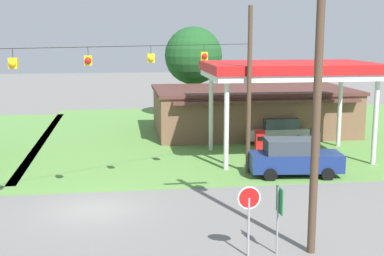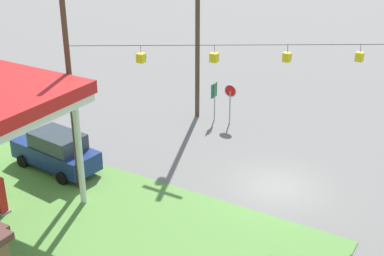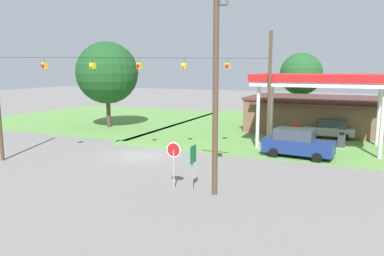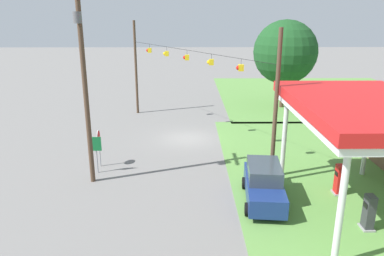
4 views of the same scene
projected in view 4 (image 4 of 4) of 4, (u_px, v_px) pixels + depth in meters
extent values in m
plane|color=slate|center=(187.00, 139.00, 30.08)|extent=(160.00, 160.00, 0.00)
cube|color=#5B8E42|center=(319.00, 95.00, 45.52)|extent=(24.00, 24.00, 0.04)
cube|color=silver|center=(364.00, 115.00, 17.75)|extent=(9.92, 6.26, 0.35)
cube|color=red|center=(366.00, 105.00, 17.61)|extent=(10.12, 6.46, 0.55)
cylinder|color=silver|center=(284.00, 138.00, 22.67)|extent=(0.28, 0.28, 4.93)
cylinder|color=silver|center=(340.00, 211.00, 14.35)|extent=(0.28, 0.28, 4.93)
cylinder|color=silver|center=(367.00, 137.00, 22.72)|extent=(0.28, 0.28, 4.93)
cube|color=gray|center=(338.00, 193.00, 20.93)|extent=(0.71, 0.56, 0.12)
cube|color=red|center=(339.00, 179.00, 20.67)|extent=(0.55, 0.40, 1.63)
cube|color=black|center=(336.00, 174.00, 20.57)|extent=(0.39, 0.03, 0.24)
cube|color=gray|center=(366.00, 228.00, 17.57)|extent=(0.71, 0.56, 0.12)
cube|color=#333338|center=(369.00, 212.00, 17.31)|extent=(0.55, 0.40, 1.63)
cube|color=black|center=(365.00, 205.00, 17.21)|extent=(0.39, 0.03, 0.24)
cube|color=navy|center=(264.00, 188.00, 19.89)|extent=(5.00, 2.31, 0.94)
cube|color=#333D47|center=(264.00, 171.00, 19.91)|extent=(2.82, 1.95, 0.77)
cylinder|color=black|center=(285.00, 211.00, 18.52)|extent=(0.70, 0.28, 0.68)
cylinder|color=black|center=(247.00, 209.00, 18.68)|extent=(0.70, 0.28, 0.68)
cylinder|color=black|center=(277.00, 184.00, 21.38)|extent=(0.70, 0.28, 0.68)
cylinder|color=black|center=(244.00, 183.00, 21.53)|extent=(0.70, 0.28, 0.68)
cylinder|color=#99999E|center=(100.00, 151.00, 24.44)|extent=(0.08, 0.08, 2.10)
cylinder|color=white|center=(98.00, 136.00, 24.12)|extent=(0.80, 0.03, 0.80)
cylinder|color=red|center=(98.00, 136.00, 24.12)|extent=(0.70, 0.03, 0.70)
cylinder|color=gray|center=(97.00, 155.00, 23.41)|extent=(0.07, 0.07, 2.40)
cube|color=#146B33|center=(96.00, 144.00, 23.13)|extent=(0.04, 0.70, 0.90)
cylinder|color=#4C3828|center=(85.00, 89.00, 20.90)|extent=(0.28, 0.28, 11.29)
cylinder|color=#59595B|center=(77.00, 17.00, 19.41)|extent=(0.44, 0.44, 0.60)
cylinder|color=#4C3828|center=(136.00, 68.00, 36.41)|extent=(0.24, 0.24, 8.99)
cylinder|color=#4C3828|center=(276.00, 110.00, 21.07)|extent=(0.24, 0.24, 8.99)
cylinder|color=black|center=(187.00, 50.00, 27.99)|extent=(16.21, 10.02, 0.02)
cylinder|color=black|center=(150.00, 46.00, 33.16)|extent=(0.02, 0.02, 0.35)
cube|color=yellow|center=(150.00, 50.00, 33.27)|extent=(0.32, 0.32, 0.40)
sphere|color=red|center=(148.00, 50.00, 33.27)|extent=(0.28, 0.28, 0.28)
cylinder|color=black|center=(167.00, 49.00, 30.60)|extent=(0.02, 0.02, 0.35)
cube|color=yellow|center=(167.00, 54.00, 30.71)|extent=(0.32, 0.32, 0.40)
sphere|color=yellow|center=(165.00, 54.00, 30.71)|extent=(0.28, 0.28, 0.28)
cylinder|color=black|center=(187.00, 52.00, 28.04)|extent=(0.02, 0.02, 0.35)
cube|color=yellow|center=(187.00, 57.00, 28.15)|extent=(0.32, 0.32, 0.40)
sphere|color=red|center=(185.00, 57.00, 28.15)|extent=(0.28, 0.28, 0.28)
cylinder|color=black|center=(211.00, 57.00, 25.48)|extent=(0.02, 0.02, 0.35)
cube|color=yellow|center=(211.00, 62.00, 25.60)|extent=(0.32, 0.32, 0.40)
sphere|color=yellow|center=(209.00, 62.00, 25.59)|extent=(0.28, 0.28, 0.28)
cylinder|color=black|center=(241.00, 62.00, 22.93)|extent=(0.02, 0.02, 0.35)
cube|color=yellow|center=(241.00, 68.00, 23.04)|extent=(0.32, 0.32, 0.40)
sphere|color=red|center=(238.00, 68.00, 23.04)|extent=(0.28, 0.28, 0.28)
cylinder|color=#4C3828|center=(282.00, 92.00, 39.44)|extent=(0.44, 0.44, 3.20)
sphere|color=#19471E|center=(285.00, 52.00, 38.19)|extent=(6.50, 6.50, 6.50)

